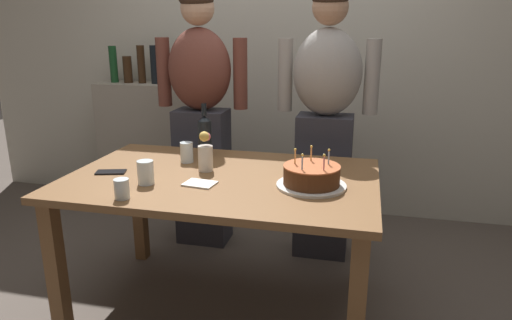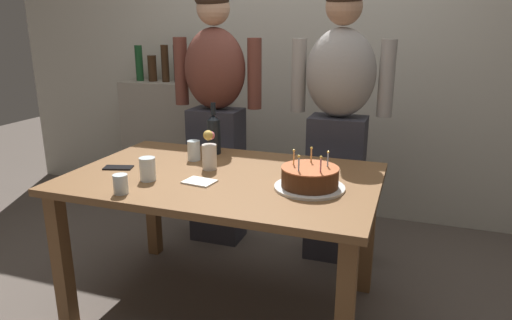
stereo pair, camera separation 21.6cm
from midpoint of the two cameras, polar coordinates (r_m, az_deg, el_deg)
ground_plane at (r=2.59m, az=-6.43°, el=-17.79°), size 10.00×10.00×0.00m
back_wall at (r=3.64m, az=1.35°, el=14.02°), size 5.20×0.10×2.60m
dining_table at (r=2.29m, az=-6.94°, el=-4.35°), size 1.50×0.96×0.74m
birthday_cake at (r=2.09m, az=3.99°, el=-2.12°), size 0.32×0.32×0.17m
water_glass_near at (r=2.20m, az=-16.29°, el=-1.53°), size 0.08×0.08×0.11m
water_glass_far at (r=2.06m, az=-19.25°, el=-3.45°), size 0.06×0.06×0.09m
water_glass_side at (r=2.50m, az=-11.05°, el=0.91°), size 0.07×0.07×0.11m
wine_bottle at (r=2.61m, az=-8.73°, el=3.13°), size 0.08×0.08×0.29m
cell_phone at (r=2.44m, az=-20.01°, el=-1.45°), size 0.16×0.11×0.01m
napkin_stack at (r=2.16m, az=-9.84°, el=-2.96°), size 0.15×0.12×0.01m
flower_vase at (r=2.33m, az=-8.94°, el=0.76°), size 0.07×0.07×0.20m
person_man_bearded at (r=3.04m, az=-8.85°, el=5.28°), size 0.61×0.27×1.66m
person_woman_cardigan at (r=2.84m, az=6.46°, el=4.59°), size 0.61×0.27×1.66m
shelf_cabinet at (r=3.89m, az=-14.17°, el=2.08°), size 0.86×0.30×1.30m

